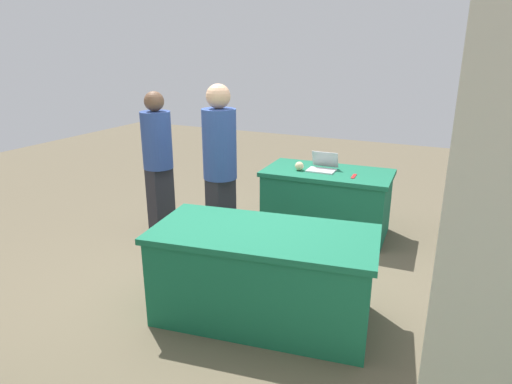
{
  "coord_description": "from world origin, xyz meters",
  "views": [
    {
      "loc": [
        -1.81,
        3.49,
        2.14
      ],
      "look_at": [
        -0.16,
        0.03,
        0.9
      ],
      "focal_mm": 31.23,
      "sensor_mm": 36.0,
      "label": 1
    }
  ],
  "objects": [
    {
      "name": "ground_plane",
      "position": [
        0.0,
        0.0,
        0.0
      ],
      "size": [
        14.4,
        14.4,
        0.0
      ],
      "primitive_type": "plane",
      "color": "brown"
    },
    {
      "name": "person_attendee_standing",
      "position": [
        1.35,
        -0.52,
        0.94
      ],
      "size": [
        0.41,
        0.41,
        1.69
      ],
      "rotation": [
        0.0,
        0.0,
        1.34
      ],
      "color": "#26262D",
      "rests_on": "ground"
    },
    {
      "name": "laptop_silver",
      "position": [
        -0.34,
        -1.42,
        0.81
      ],
      "size": [
        0.32,
        0.3,
        0.21
      ],
      "rotation": [
        0.0,
        0.0,
        0.02
      ],
      "color": "silver",
      "rests_on": "table_foreground"
    },
    {
      "name": "yarn_ball",
      "position": [
        -0.09,
        -1.3,
        0.82
      ],
      "size": [
        0.1,
        0.1,
        0.1
      ],
      "primitive_type": "sphere",
      "color": "beige",
      "rests_on": "table_foreground"
    },
    {
      "name": "table_foreground",
      "position": [
        -0.41,
        -1.42,
        0.39
      ],
      "size": [
        1.51,
        0.86,
        0.77
      ],
      "rotation": [
        0.0,
        0.0,
        0.05
      ],
      "color": "#196647",
      "rests_on": "ground"
    },
    {
      "name": "scissors_red",
      "position": [
        -0.74,
        -1.31,
        0.77
      ],
      "size": [
        0.05,
        0.18,
        0.01
      ],
      "primitive_type": "cube",
      "rotation": [
        0.0,
        0.0,
        1.62
      ],
      "color": "red",
      "rests_on": "table_foreground"
    },
    {
      "name": "table_back_left",
      "position": [
        -0.48,
        0.55,
        0.39
      ],
      "size": [
        1.89,
        1.11,
        0.77
      ],
      "rotation": [
        0.0,
        0.0,
        0.15
      ],
      "color": "#196647",
      "rests_on": "ground"
    },
    {
      "name": "chair_tucked_left",
      "position": [
        -2.02,
        -1.96,
        0.55
      ],
      "size": [
        0.46,
        0.46,
        0.96
      ],
      "rotation": [
        0.0,
        0.0,
        1.62
      ],
      "color": "#9E9993",
      "rests_on": "ground"
    },
    {
      "name": "person_attendee_browsing",
      "position": [
        0.39,
        -0.28,
        1.02
      ],
      "size": [
        0.4,
        0.4,
        1.82
      ],
      "rotation": [
        0.0,
        0.0,
        4.5
      ],
      "color": "#26262D",
      "rests_on": "ground"
    }
  ]
}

